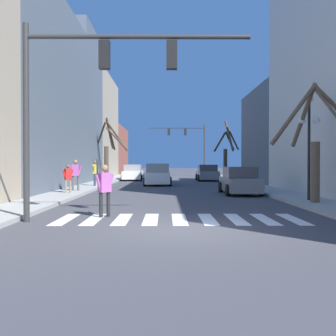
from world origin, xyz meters
name	(u,v)px	position (x,y,z in m)	size (l,w,h in m)	color
ground_plane	(182,230)	(0.00, 0.00, 0.00)	(240.00, 240.00, 0.00)	#424247
building_row_left	(59,119)	(-9.93, 24.47, 5.63)	(6.00, 63.51, 13.95)	tan
crosswalk_stripes	(179,219)	(0.00, 1.92, 0.00)	(7.65, 2.60, 0.01)	white
traffic_signal_near	(93,78)	(-2.63, 1.41, 4.35)	(6.84, 0.28, 5.97)	#2D2D2D
traffic_signal_far	(189,139)	(2.59, 40.67, 4.89)	(7.24, 0.28, 6.72)	#2D2D2D
street_lamp_right_corner	(309,126)	(5.84, 6.68, 3.39)	(0.95, 0.36, 4.60)	black
car_driving_away_lane	(158,175)	(-1.05, 20.62, 0.80)	(2.15, 4.29, 1.72)	white
car_parked_right_near	(240,181)	(3.77, 11.79, 0.73)	(1.99, 4.41, 1.56)	gray
car_parked_right_mid	(207,173)	(3.70, 28.16, 0.75)	(2.14, 4.32, 1.59)	gray
car_parked_left_mid	(133,173)	(-3.73, 29.34, 0.75)	(2.07, 4.89, 1.60)	white
pedestrian_waiting_at_curb	(105,186)	(-2.44, 2.45, 1.02)	(0.59, 0.58, 1.72)	black
pedestrian_on_right_sidewalk	(95,171)	(-5.49, 17.54, 1.20)	(0.25, 0.77, 1.78)	#282D47
pedestrian_near_right_corner	(68,176)	(-5.76, 10.98, 1.06)	(0.55, 0.50, 1.54)	#7A705B
pedestrian_on_left_sidewalk	(76,172)	(-5.74, 12.66, 1.22)	(0.78, 0.27, 1.80)	#4C4C51
street_tree_right_mid	(317,143)	(5.82, 5.78, 2.61)	(4.18, 2.66, 4.96)	brown
street_tree_left_near	(227,152)	(5.87, 30.07, 2.92)	(2.63, 2.24, 5.97)	#473828
street_tree_left_far	(109,150)	(-5.73, 25.99, 2.99)	(3.24, 2.11, 5.82)	#473828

